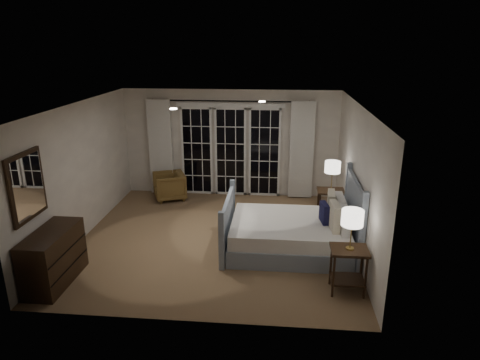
# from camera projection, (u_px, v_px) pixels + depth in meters

# --- Properties ---
(floor) EXTENTS (5.00, 5.00, 0.00)m
(floor) POSITION_uv_depth(u_px,v_px,m) (216.00, 238.00, 8.04)
(floor) COLOR brown
(floor) RESTS_ON ground
(ceiling) EXTENTS (5.00, 5.00, 0.00)m
(ceiling) POSITION_uv_depth(u_px,v_px,m) (213.00, 105.00, 7.26)
(ceiling) COLOR white
(ceiling) RESTS_ON wall_back
(wall_left) EXTENTS (0.02, 5.00, 2.50)m
(wall_left) POSITION_uv_depth(u_px,v_px,m) (81.00, 171.00, 7.87)
(wall_left) COLOR beige
(wall_left) RESTS_ON floor
(wall_right) EXTENTS (0.02, 5.00, 2.50)m
(wall_right) POSITION_uv_depth(u_px,v_px,m) (357.00, 179.00, 7.43)
(wall_right) COLOR beige
(wall_right) RESTS_ON floor
(wall_back) EXTENTS (5.00, 0.02, 2.50)m
(wall_back) POSITION_uv_depth(u_px,v_px,m) (231.00, 143.00, 10.02)
(wall_back) COLOR beige
(wall_back) RESTS_ON floor
(wall_front) EXTENTS (5.00, 0.02, 2.50)m
(wall_front) POSITION_uv_depth(u_px,v_px,m) (185.00, 235.00, 5.29)
(wall_front) COLOR beige
(wall_front) RESTS_ON floor
(french_doors) EXTENTS (2.50, 0.04, 2.20)m
(french_doors) POSITION_uv_depth(u_px,v_px,m) (230.00, 150.00, 10.03)
(french_doors) COLOR black
(french_doors) RESTS_ON wall_back
(curtain_rod) EXTENTS (3.50, 0.03, 0.03)m
(curtain_rod) POSITION_uv_depth(u_px,v_px,m) (230.00, 101.00, 9.61)
(curtain_rod) COLOR black
(curtain_rod) RESTS_ON wall_back
(curtain_left) EXTENTS (0.55, 0.10, 2.25)m
(curtain_left) POSITION_uv_depth(u_px,v_px,m) (161.00, 147.00, 10.08)
(curtain_left) COLOR silver
(curtain_left) RESTS_ON curtain_rod
(curtain_right) EXTENTS (0.55, 0.10, 2.25)m
(curtain_right) POSITION_uv_depth(u_px,v_px,m) (301.00, 150.00, 9.79)
(curtain_right) COLOR silver
(curtain_right) RESTS_ON curtain_rod
(downlight_a) EXTENTS (0.12, 0.12, 0.01)m
(downlight_a) POSITION_uv_depth(u_px,v_px,m) (262.00, 102.00, 7.77)
(downlight_a) COLOR white
(downlight_a) RESTS_ON ceiling
(downlight_b) EXTENTS (0.12, 0.12, 0.01)m
(downlight_b) POSITION_uv_depth(u_px,v_px,m) (173.00, 109.00, 6.94)
(downlight_b) COLOR white
(downlight_b) RESTS_ON ceiling
(bed) EXTENTS (2.24, 1.61, 1.31)m
(bed) POSITION_uv_depth(u_px,v_px,m) (293.00, 232.00, 7.52)
(bed) COLOR gray
(bed) RESTS_ON floor
(nightstand_left) EXTENTS (0.54, 0.43, 0.69)m
(nightstand_left) POSITION_uv_depth(u_px,v_px,m) (348.00, 263.00, 6.22)
(nightstand_left) COLOR black
(nightstand_left) RESTS_ON floor
(nightstand_right) EXTENTS (0.54, 0.43, 0.69)m
(nightstand_right) POSITION_uv_depth(u_px,v_px,m) (330.00, 201.00, 8.63)
(nightstand_right) COLOR black
(nightstand_right) RESTS_ON floor
(lamp_left) EXTENTS (0.31, 0.31, 0.60)m
(lamp_left) POSITION_uv_depth(u_px,v_px,m) (352.00, 218.00, 5.99)
(lamp_left) COLOR #AC8E45
(lamp_left) RESTS_ON nightstand_left
(lamp_right) EXTENTS (0.31, 0.31, 0.60)m
(lamp_right) POSITION_uv_depth(u_px,v_px,m) (333.00, 167.00, 8.41)
(lamp_right) COLOR #AC8E45
(lamp_right) RESTS_ON nightstand_right
(armchair) EXTENTS (0.91, 0.90, 0.63)m
(armchair) POSITION_uv_depth(u_px,v_px,m) (169.00, 186.00, 9.97)
(armchair) COLOR brown
(armchair) RESTS_ON floor
(dresser) EXTENTS (0.50, 1.19, 0.84)m
(dresser) POSITION_uv_depth(u_px,v_px,m) (53.00, 257.00, 6.47)
(dresser) COLOR black
(dresser) RESTS_ON floor
(mirror) EXTENTS (0.05, 0.85, 1.00)m
(mirror) POSITION_uv_depth(u_px,v_px,m) (27.00, 186.00, 6.14)
(mirror) COLOR black
(mirror) RESTS_ON wall_left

